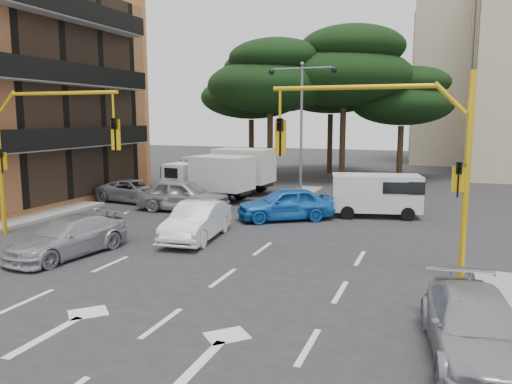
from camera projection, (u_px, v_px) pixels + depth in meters
ground at (164, 271)px, 15.50m from camera, size 120.00×120.00×0.00m
median_strip at (300, 194)px, 30.33m from camera, size 1.40×6.00×0.15m
apartment_beige_far at (498, 81)px, 50.60m from camera, size 16.20×12.15×16.70m
pine_left_near at (271, 77)px, 36.07m from camera, size 9.15×9.15×10.23m
pine_center at (345, 67)px, 36.11m from camera, size 9.98×9.98×11.16m
pine_left_far at (252, 90)px, 40.92m from camera, size 8.32×8.32×9.30m
pine_right at (403, 96)px, 36.90m from camera, size 7.49×7.49×8.37m
pine_back at (332, 82)px, 41.53m from camera, size 9.15×9.15×10.23m
signal_mast_right at (402, 147)px, 14.43m from camera, size 5.79×0.37×6.00m
signal_mast_left at (33, 139)px, 19.10m from camera, size 5.79×0.37×6.00m
street_lamp_center at (302, 105)px, 29.52m from camera, size 4.16×0.36×7.77m
car_white_hatch at (197, 221)px, 19.38m from camera, size 2.01×4.51×1.44m
car_blue_compact at (285, 204)px, 23.02m from camera, size 4.69×3.92×1.51m
car_silver_wagon at (68, 237)px, 17.14m from camera, size 2.49×4.76×1.32m
car_silver_cross_a at (136, 191)px, 27.83m from camera, size 4.71×2.60×1.25m
car_silver_cross_b at (183, 195)px, 25.18m from camera, size 4.83×2.12×1.62m
car_silver_parked at (476, 328)px, 9.79m from camera, size 2.35×4.62×1.29m
van_white at (376, 195)px, 23.80m from camera, size 4.42×2.74×2.05m
box_truck_a at (208, 178)px, 28.45m from camera, size 5.45×2.88×2.56m
box_truck_b at (229, 171)px, 31.21m from camera, size 5.80×2.72×2.79m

